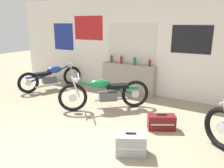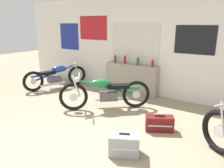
{
  "view_description": "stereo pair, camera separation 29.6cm",
  "coord_description": "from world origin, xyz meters",
  "px_view_note": "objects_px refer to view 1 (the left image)",
  "views": [
    {
      "loc": [
        2.19,
        -2.53,
        2.05
      ],
      "look_at": [
        -0.23,
        1.64,
        0.7
      ],
      "focal_mm": 35.0,
      "sensor_mm": 36.0,
      "label": 1
    },
    {
      "loc": [
        2.44,
        -2.37,
        2.05
      ],
      "look_at": [
        -0.23,
        1.64,
        0.7
      ],
      "focal_mm": 35.0,
      "sensor_mm": 36.0,
      "label": 2
    }
  ],
  "objects_px": {
    "bottle_leftmost": "(111,58)",
    "motorcycle_green": "(105,92)",
    "bottle_center": "(135,61)",
    "motorcycle_blue": "(51,77)",
    "hard_case_silver": "(131,144)",
    "bottle_left_center": "(121,59)",
    "bottle_right_center": "(149,63)",
    "hard_case_darkred": "(161,122)"
  },
  "relations": [
    {
      "from": "bottle_left_center",
      "to": "bottle_right_center",
      "type": "height_order",
      "value": "bottle_left_center"
    },
    {
      "from": "hard_case_silver",
      "to": "bottle_leftmost",
      "type": "bearing_deg",
      "value": 125.19
    },
    {
      "from": "bottle_leftmost",
      "to": "hard_case_silver",
      "type": "xyz_separation_m",
      "value": [
        2.06,
        -2.91,
        -0.83
      ]
    },
    {
      "from": "bottle_center",
      "to": "motorcycle_green",
      "type": "height_order",
      "value": "bottle_center"
    },
    {
      "from": "bottle_leftmost",
      "to": "hard_case_silver",
      "type": "height_order",
      "value": "bottle_leftmost"
    },
    {
      "from": "bottle_leftmost",
      "to": "motorcycle_green",
      "type": "relative_size",
      "value": 0.16
    },
    {
      "from": "motorcycle_green",
      "to": "hard_case_silver",
      "type": "xyz_separation_m",
      "value": [
        1.38,
        -1.43,
        -0.25
      ]
    },
    {
      "from": "bottle_left_center",
      "to": "motorcycle_green",
      "type": "xyz_separation_m",
      "value": [
        0.33,
        -1.48,
        -0.58
      ]
    },
    {
      "from": "motorcycle_green",
      "to": "bottle_leftmost",
      "type": "bearing_deg",
      "value": 114.55
    },
    {
      "from": "hard_case_darkred",
      "to": "hard_case_silver",
      "type": "bearing_deg",
      "value": -98.61
    },
    {
      "from": "bottle_left_center",
      "to": "motorcycle_green",
      "type": "relative_size",
      "value": 0.16
    },
    {
      "from": "bottle_left_center",
      "to": "bottle_right_center",
      "type": "distance_m",
      "value": 0.89
    },
    {
      "from": "bottle_leftmost",
      "to": "motorcycle_green",
      "type": "height_order",
      "value": "bottle_leftmost"
    },
    {
      "from": "bottle_center",
      "to": "hard_case_silver",
      "type": "relative_size",
      "value": 0.48
    },
    {
      "from": "motorcycle_blue",
      "to": "hard_case_silver",
      "type": "xyz_separation_m",
      "value": [
        3.77,
        -2.03,
        -0.22
      ]
    },
    {
      "from": "motorcycle_blue",
      "to": "hard_case_darkred",
      "type": "distance_m",
      "value": 4.05
    },
    {
      "from": "bottle_leftmost",
      "to": "bottle_right_center",
      "type": "xyz_separation_m",
      "value": [
        1.23,
        0.0,
        -0.02
      ]
    },
    {
      "from": "bottle_center",
      "to": "bottle_right_center",
      "type": "distance_m",
      "value": 0.44
    },
    {
      "from": "bottle_center",
      "to": "motorcycle_green",
      "type": "relative_size",
      "value": 0.15
    },
    {
      "from": "bottle_center",
      "to": "bottle_right_center",
      "type": "relative_size",
      "value": 1.22
    },
    {
      "from": "hard_case_darkred",
      "to": "bottle_leftmost",
      "type": "bearing_deg",
      "value": 140.39
    },
    {
      "from": "bottle_leftmost",
      "to": "bottle_center",
      "type": "height_order",
      "value": "bottle_leftmost"
    },
    {
      "from": "bottle_leftmost",
      "to": "bottle_center",
      "type": "xyz_separation_m",
      "value": [
        0.8,
        -0.03,
        -0.0
      ]
    },
    {
      "from": "bottle_left_center",
      "to": "motorcycle_green",
      "type": "height_order",
      "value": "bottle_left_center"
    },
    {
      "from": "bottle_leftmost",
      "to": "bottle_left_center",
      "type": "xyz_separation_m",
      "value": [
        0.35,
        -0.01,
        0.0
      ]
    },
    {
      "from": "bottle_center",
      "to": "motorcycle_blue",
      "type": "height_order",
      "value": "bottle_center"
    },
    {
      "from": "motorcycle_green",
      "to": "bottle_left_center",
      "type": "bearing_deg",
      "value": 102.67
    },
    {
      "from": "bottle_leftmost",
      "to": "motorcycle_blue",
      "type": "bearing_deg",
      "value": -152.83
    },
    {
      "from": "bottle_right_center",
      "to": "motorcycle_blue",
      "type": "xyz_separation_m",
      "value": [
        -2.95,
        -0.88,
        -0.58
      ]
    },
    {
      "from": "bottle_leftmost",
      "to": "motorcycle_blue",
      "type": "xyz_separation_m",
      "value": [
        -1.71,
        -0.88,
        -0.6
      ]
    },
    {
      "from": "bottle_left_center",
      "to": "bottle_right_center",
      "type": "xyz_separation_m",
      "value": [
        0.88,
        0.02,
        -0.03
      ]
    },
    {
      "from": "bottle_leftmost",
      "to": "bottle_left_center",
      "type": "relative_size",
      "value": 0.97
    },
    {
      "from": "bottle_center",
      "to": "hard_case_darkred",
      "type": "height_order",
      "value": "bottle_center"
    },
    {
      "from": "bottle_left_center",
      "to": "bottle_center",
      "type": "bearing_deg",
      "value": -2.57
    },
    {
      "from": "bottle_leftmost",
      "to": "hard_case_darkred",
      "type": "xyz_separation_m",
      "value": [
        2.22,
        -1.84,
        -0.85
      ]
    },
    {
      "from": "motorcycle_green",
      "to": "motorcycle_blue",
      "type": "distance_m",
      "value": 2.47
    },
    {
      "from": "bottle_leftmost",
      "to": "bottle_left_center",
      "type": "distance_m",
      "value": 0.35
    },
    {
      "from": "bottle_leftmost",
      "to": "motorcycle_green",
      "type": "xyz_separation_m",
      "value": [
        0.68,
        -1.49,
        -0.57
      ]
    },
    {
      "from": "hard_case_darkred",
      "to": "bottle_left_center",
      "type": "bearing_deg",
      "value": 135.72
    },
    {
      "from": "bottle_right_center",
      "to": "hard_case_darkred",
      "type": "bearing_deg",
      "value": -61.82
    },
    {
      "from": "bottle_leftmost",
      "to": "bottle_center",
      "type": "distance_m",
      "value": 0.8
    },
    {
      "from": "hard_case_silver",
      "to": "bottle_center",
      "type": "bearing_deg",
      "value": 113.61
    }
  ]
}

